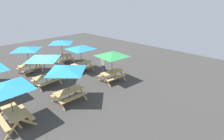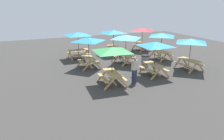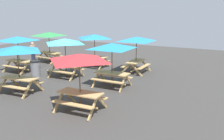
# 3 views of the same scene
# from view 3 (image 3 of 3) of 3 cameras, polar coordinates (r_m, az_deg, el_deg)

# --- Properties ---
(ground_plane) EXTENTS (31.08, 31.08, 0.00)m
(ground_plane) POSITION_cam_3_polar(r_m,az_deg,el_deg) (15.09, -11.03, -1.72)
(ground_plane) COLOR #3D3A38
(ground_plane) RESTS_ON ground
(picnic_table_1) EXTENTS (2.81, 2.81, 2.34)m
(picnic_table_1) POSITION_cam_3_polar(r_m,az_deg,el_deg) (19.52, -14.24, 7.49)
(picnic_table_1) COLOR tan
(picnic_table_1) RESTS_ON ground
(picnic_table_2) EXTENTS (2.83, 2.83, 2.34)m
(picnic_table_2) POSITION_cam_3_polar(r_m,az_deg,el_deg) (12.64, 0.00, 4.80)
(picnic_table_2) COLOR tan
(picnic_table_2) RESTS_ON ground
(picnic_table_3) EXTENTS (2.06, 2.06, 2.34)m
(picnic_table_3) POSITION_cam_3_polar(r_m,az_deg,el_deg) (17.25, -4.03, 7.12)
(picnic_table_3) COLOR tan
(picnic_table_3) RESTS_ON ground
(picnic_table_4) EXTENTS (2.02, 2.02, 2.34)m
(picnic_table_4) POSITION_cam_3_polar(r_m,az_deg,el_deg) (14.79, -10.69, 5.85)
(picnic_table_4) COLOR tan
(picnic_table_4) RESTS_ON ground
(picnic_table_5) EXTENTS (2.13, 2.13, 2.34)m
(picnic_table_5) POSITION_cam_3_polar(r_m,az_deg,el_deg) (12.52, -20.85, 3.83)
(picnic_table_5) COLOR tan
(picnic_table_5) RESTS_ON ground
(picnic_table_6) EXTENTS (2.83, 2.83, 2.34)m
(picnic_table_6) POSITION_cam_3_polar(r_m,az_deg,el_deg) (16.92, -20.76, 6.16)
(picnic_table_6) COLOR tan
(picnic_table_6) RESTS_ON ground
(picnic_table_7) EXTENTS (2.83, 2.83, 2.34)m
(picnic_table_7) POSITION_cam_3_polar(r_m,az_deg,el_deg) (15.76, 5.62, 6.48)
(picnic_table_7) COLOR tan
(picnic_table_7) RESTS_ON ground
(picnic_table_8) EXTENTS (2.08, 2.08, 2.34)m
(picnic_table_8) POSITION_cam_3_polar(r_m,az_deg,el_deg) (9.60, -7.51, 1.88)
(picnic_table_8) COLOR tan
(picnic_table_8) RESTS_ON ground
(trash_bin_gray) EXTENTS (0.59, 0.59, 0.98)m
(trash_bin_gray) POSITION_cam_3_polar(r_m,az_deg,el_deg) (15.63, -17.09, 0.31)
(trash_bin_gray) COLOR gray
(trash_bin_gray) RESTS_ON ground
(person_standing) EXTENTS (0.32, 0.41, 1.67)m
(person_standing) POSITION_cam_3_polar(r_m,az_deg,el_deg) (18.95, -17.59, 3.73)
(person_standing) COLOR #2D334C
(person_standing) RESTS_ON ground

